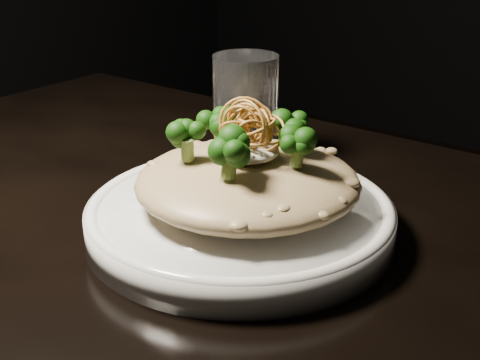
% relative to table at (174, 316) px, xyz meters
% --- Properties ---
extents(table, '(1.10, 0.80, 0.75)m').
position_rel_table_xyz_m(table, '(0.00, 0.00, 0.00)').
color(table, black).
rests_on(table, ground).
extents(plate, '(0.29, 0.29, 0.03)m').
position_rel_table_xyz_m(plate, '(0.04, 0.05, 0.10)').
color(plate, silver).
rests_on(plate, table).
extents(risotto, '(0.21, 0.21, 0.05)m').
position_rel_table_xyz_m(risotto, '(0.05, 0.06, 0.14)').
color(risotto, brown).
rests_on(risotto, plate).
extents(broccoli, '(0.14, 0.14, 0.05)m').
position_rel_table_xyz_m(broccoli, '(0.04, 0.06, 0.18)').
color(broccoli, black).
rests_on(broccoli, risotto).
extents(cheese, '(0.06, 0.06, 0.02)m').
position_rel_table_xyz_m(cheese, '(0.05, 0.06, 0.17)').
color(cheese, white).
rests_on(cheese, risotto).
extents(shallots, '(0.06, 0.06, 0.04)m').
position_rel_table_xyz_m(shallots, '(0.05, 0.06, 0.19)').
color(shallots, brown).
rests_on(shallots, cheese).
extents(drinking_glass, '(0.09, 0.09, 0.13)m').
position_rel_table_xyz_m(drinking_glass, '(-0.06, 0.19, 0.15)').
color(drinking_glass, white).
rests_on(drinking_glass, table).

